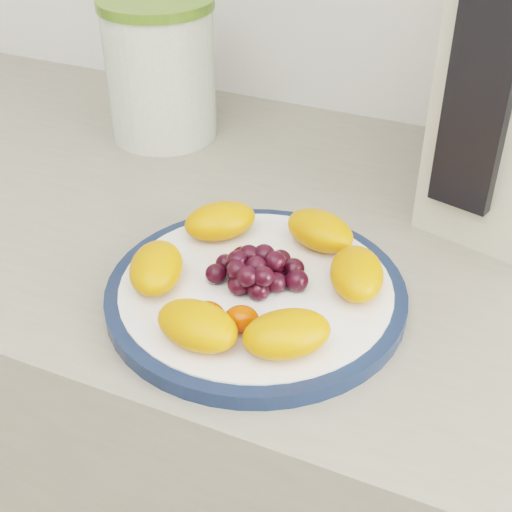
% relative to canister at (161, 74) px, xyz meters
% --- Properties ---
extents(counter, '(3.50, 0.60, 0.90)m').
position_rel_canister_xyz_m(counter, '(0.33, -0.13, -0.53)').
color(counter, gray).
rests_on(counter, floor).
extents(plate_rim, '(0.28, 0.28, 0.01)m').
position_rel_canister_xyz_m(plate_rim, '(0.26, -0.28, -0.08)').
color(plate_rim, '#13213D').
rests_on(plate_rim, counter).
extents(plate_face, '(0.25, 0.25, 0.02)m').
position_rel_canister_xyz_m(plate_face, '(0.26, -0.28, -0.07)').
color(plate_face, white).
rests_on(plate_face, counter).
extents(canister, '(0.16, 0.16, 0.17)m').
position_rel_canister_xyz_m(canister, '(0.00, 0.00, 0.00)').
color(canister, '#355A1D').
rests_on(canister, counter).
extents(canister_lid, '(0.16, 0.16, 0.01)m').
position_rel_canister_xyz_m(canister_lid, '(0.00, 0.00, 0.09)').
color(canister_lid, '#496B22').
rests_on(canister_lid, canister).
extents(appliance_panel, '(0.06, 0.04, 0.26)m').
position_rel_canister_xyz_m(appliance_panel, '(0.41, -0.11, 0.10)').
color(appliance_panel, black).
rests_on(appliance_panel, appliance_body).
extents(fruit_plate, '(0.24, 0.24, 0.04)m').
position_rel_canister_xyz_m(fruit_plate, '(0.26, -0.28, -0.05)').
color(fruit_plate, orange).
rests_on(fruit_plate, plate_face).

